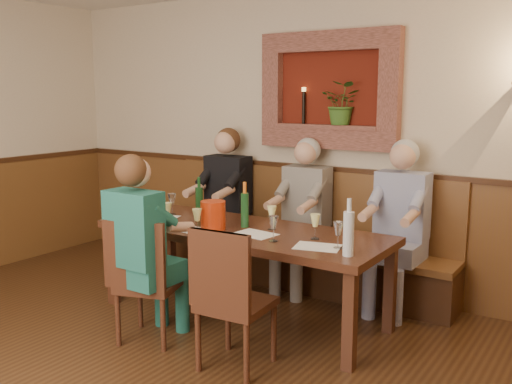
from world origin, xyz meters
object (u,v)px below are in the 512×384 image
(bench, at_px, (299,252))
(dining_table, at_px, (242,237))
(chair_near_right, at_px, (235,327))
(chair_near_left, at_px, (150,305))
(wine_bottle_green_b, at_px, (199,202))
(person_bench_left, at_px, (223,214))
(water_bottle, at_px, (349,232))
(person_chair_front, at_px, (145,266))
(spittoon_bucket, at_px, (213,215))
(person_bench_right, at_px, (397,241))
(person_bench_mid, at_px, (302,229))
(wine_bottle_green_a, at_px, (245,209))

(bench, bearing_deg, dining_table, -90.00)
(chair_near_right, bearing_deg, dining_table, 117.34)
(chair_near_left, xyz_separation_m, wine_bottle_green_b, (-0.21, 0.85, 0.62))
(person_bench_left, height_order, water_bottle, person_bench_left)
(bench, relative_size, person_chair_front, 2.13)
(chair_near_right, relative_size, water_bottle, 2.50)
(chair_near_left, bearing_deg, spittoon_bucket, 58.46)
(person_bench_right, bearing_deg, person_bench_left, -179.97)
(bench, xyz_separation_m, person_bench_right, (1.00, -0.11, 0.27))
(dining_table, bearing_deg, bench, 90.00)
(spittoon_bucket, height_order, water_bottle, water_bottle)
(bench, height_order, chair_near_right, bench)
(person_chair_front, relative_size, wine_bottle_green_b, 3.89)
(person_chair_front, relative_size, spittoon_bucket, 6.22)
(chair_near_right, relative_size, person_bench_mid, 0.69)
(spittoon_bucket, relative_size, water_bottle, 0.58)
(chair_near_left, bearing_deg, chair_near_right, -18.89)
(dining_table, bearing_deg, water_bottle, -13.63)
(person_chair_front, distance_m, wine_bottle_green_a, 0.94)
(person_bench_right, distance_m, spittoon_bucket, 1.56)
(bench, bearing_deg, person_bench_mid, -51.05)
(chair_near_right, height_order, person_bench_right, person_bench_right)
(person_bench_mid, relative_size, water_bottle, 3.64)
(person_chair_front, height_order, wine_bottle_green_b, person_chair_front)
(bench, bearing_deg, person_bench_left, -172.55)
(dining_table, xyz_separation_m, wine_bottle_green_a, (-0.01, 0.05, 0.22))
(person_bench_left, distance_m, wine_bottle_green_a, 1.16)
(person_bench_right, xyz_separation_m, person_chair_front, (-1.32, -1.61, -0.02))
(dining_table, xyz_separation_m, chair_near_right, (0.46, -0.75, -0.39))
(dining_table, relative_size, spittoon_bucket, 10.58)
(dining_table, xyz_separation_m, chair_near_left, (-0.32, -0.75, -0.40))
(person_bench_mid, bearing_deg, person_chair_front, -104.39)
(spittoon_bucket, bearing_deg, person_bench_mid, 74.72)
(chair_near_left, distance_m, person_chair_front, 0.31)
(person_bench_mid, height_order, person_chair_front, person_bench_mid)
(chair_near_left, relative_size, chair_near_right, 0.96)
(dining_table, bearing_deg, chair_near_right, -58.44)
(bench, relative_size, chair_near_right, 3.06)
(dining_table, height_order, person_bench_right, person_bench_right)
(chair_near_right, bearing_deg, spittoon_bucket, 132.49)
(spittoon_bucket, bearing_deg, person_bench_right, 39.79)
(chair_near_left, relative_size, person_bench_mid, 0.66)
(dining_table, distance_m, person_chair_front, 0.85)
(water_bottle, bearing_deg, person_bench_left, 149.72)
(chair_near_right, xyz_separation_m, wine_bottle_green_a, (-0.47, 0.81, 0.62))
(wine_bottle_green_b, bearing_deg, chair_near_left, -76.45)
(person_bench_right, xyz_separation_m, wine_bottle_green_a, (-1.01, -0.78, 0.30))
(dining_table, relative_size, person_bench_left, 1.62)
(bench, xyz_separation_m, wine_bottle_green_a, (-0.01, -0.89, 0.57))
(bench, xyz_separation_m, spittoon_bucket, (-0.18, -1.09, 0.54))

